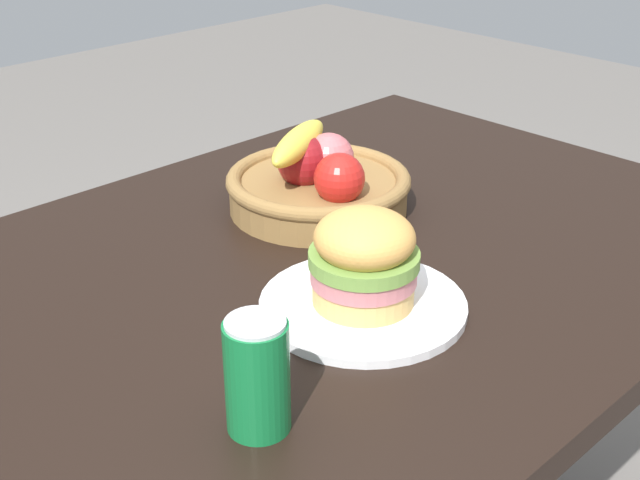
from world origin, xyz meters
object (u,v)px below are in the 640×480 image
(plate, at_px, (363,305))
(fruit_basket, at_px, (318,182))
(soda_can, at_px, (257,376))
(sandwich, at_px, (364,258))

(plate, xyz_separation_m, fruit_basket, (0.17, 0.26, 0.04))
(soda_can, bearing_deg, sandwich, 18.76)
(sandwich, xyz_separation_m, soda_can, (-0.24, -0.08, -0.01))
(sandwich, bearing_deg, plate, -90.00)
(plate, height_order, sandwich, sandwich)
(plate, bearing_deg, fruit_basket, 56.22)
(plate, xyz_separation_m, soda_can, (-0.24, -0.08, 0.06))
(plate, relative_size, fruit_basket, 0.91)
(fruit_basket, bearing_deg, soda_can, -140.69)
(plate, relative_size, sandwich, 1.90)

